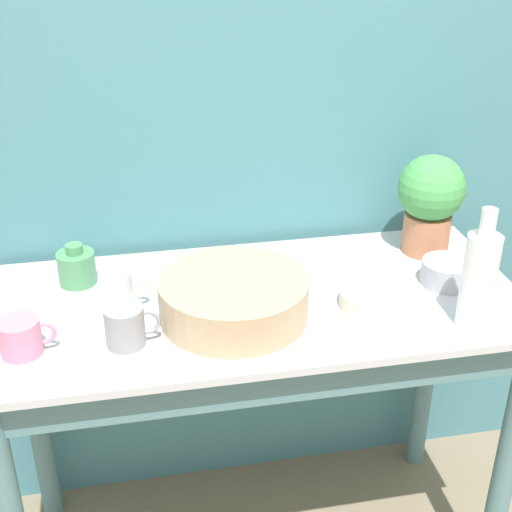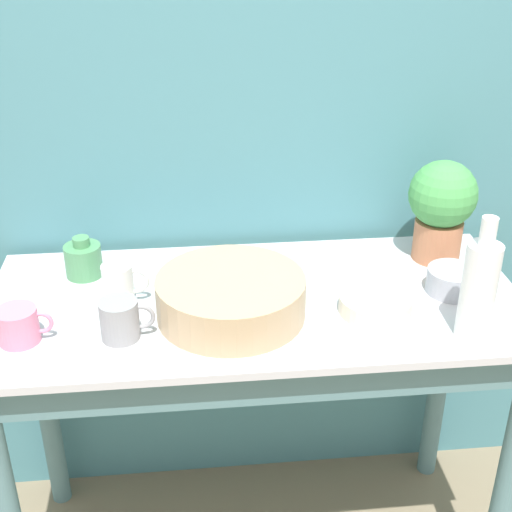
% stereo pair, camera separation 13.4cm
% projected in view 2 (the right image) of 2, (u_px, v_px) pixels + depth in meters
% --- Properties ---
extents(wall_back, '(6.00, 0.05, 2.40)m').
position_uv_depth(wall_back, '(243.00, 130.00, 1.95)').
color(wall_back, teal).
rests_on(wall_back, ground_plane).
extents(counter_table, '(1.34, 0.61, 0.88)m').
position_uv_depth(counter_table, '(257.00, 365.00, 1.85)').
color(counter_table, slate).
rests_on(counter_table, ground_plane).
extents(potted_plant, '(0.18, 0.18, 0.28)m').
position_uv_depth(potted_plant, '(442.00, 205.00, 1.90)').
color(potted_plant, '#B7704C').
rests_on(potted_plant, counter_table).
extents(bowl_wash_large, '(0.36, 0.36, 0.10)m').
position_uv_depth(bowl_wash_large, '(231.00, 297.00, 1.69)').
color(bowl_wash_large, tan).
rests_on(bowl_wash_large, counter_table).
extents(bottle_tall, '(0.08, 0.08, 0.30)m').
position_uv_depth(bottle_tall, '(479.00, 289.00, 1.58)').
color(bottle_tall, white).
rests_on(bottle_tall, counter_table).
extents(bottle_short, '(0.10, 0.10, 0.11)m').
position_uv_depth(bottle_short, '(83.00, 260.00, 1.87)').
color(bottle_short, '#4C8C59').
rests_on(bottle_short, counter_table).
extents(mug_pink, '(0.13, 0.09, 0.08)m').
position_uv_depth(mug_pink, '(19.00, 325.00, 1.60)').
color(mug_pink, pink).
rests_on(mug_pink, counter_table).
extents(mug_white, '(0.11, 0.08, 0.10)m').
position_uv_depth(mug_white, '(119.00, 284.00, 1.74)').
color(mug_white, white).
rests_on(mug_white, counter_table).
extents(mug_grey, '(0.13, 0.09, 0.09)m').
position_uv_depth(mug_grey, '(121.00, 320.00, 1.61)').
color(mug_grey, gray).
rests_on(mug_grey, counter_table).
extents(bowl_small_steel, '(0.13, 0.13, 0.06)m').
position_uv_depth(bowl_small_steel, '(452.00, 281.00, 1.80)').
color(bowl_small_steel, '#A8A8B2').
rests_on(bowl_small_steel, counter_table).
extents(bowl_small_cream, '(0.18, 0.18, 0.04)m').
position_uv_depth(bowl_small_cream, '(375.00, 304.00, 1.72)').
color(bowl_small_cream, beige).
rests_on(bowl_small_cream, counter_table).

